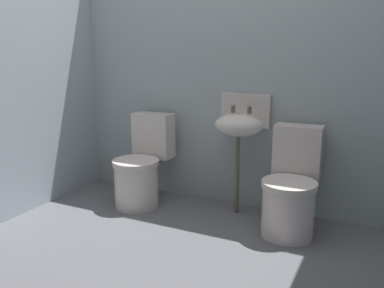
# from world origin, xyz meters

# --- Properties ---
(ground_plane) EXTENTS (3.31, 2.41, 0.08)m
(ground_plane) POSITION_xyz_m (0.00, 0.00, -0.04)
(ground_plane) COLOR slate
(wall_back) EXTENTS (3.31, 0.10, 2.23)m
(wall_back) POSITION_xyz_m (0.00, 1.05, 1.11)
(wall_back) COLOR #A2AFB0
(wall_back) RESTS_ON ground
(wall_left) EXTENTS (0.10, 2.21, 2.23)m
(wall_left) POSITION_xyz_m (-1.51, 0.10, 1.11)
(wall_left) COLOR #9DA9B4
(wall_left) RESTS_ON ground
(toilet_left) EXTENTS (0.40, 0.59, 0.78)m
(toilet_left) POSITION_xyz_m (-0.69, 0.65, 0.32)
(toilet_left) COLOR silver
(toilet_left) RESTS_ON ground
(toilet_right) EXTENTS (0.42, 0.61, 0.78)m
(toilet_right) POSITION_xyz_m (0.63, 0.65, 0.32)
(toilet_right) COLOR silver
(toilet_right) RESTS_ON ground
(sink) EXTENTS (0.42, 0.35, 0.99)m
(sink) POSITION_xyz_m (0.14, 0.84, 0.75)
(sink) COLOR #63604D
(sink) RESTS_ON ground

